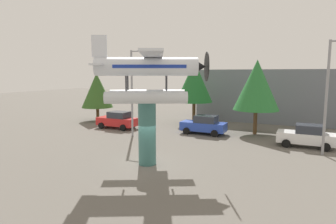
# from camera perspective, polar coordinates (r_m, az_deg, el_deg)

# --- Properties ---
(ground_plane) EXTENTS (140.00, 140.00, 0.00)m
(ground_plane) POSITION_cam_1_polar(r_m,az_deg,el_deg) (18.72, -4.04, -10.13)
(ground_plane) COLOR #605B54
(display_pedestal) EXTENTS (1.10, 1.10, 3.94)m
(display_pedestal) POSITION_cam_1_polar(r_m,az_deg,el_deg) (18.21, -4.10, -4.21)
(display_pedestal) COLOR #386B66
(display_pedestal) RESTS_ON ground
(floatplane_monument) EXTENTS (7.11, 9.73, 4.00)m
(floatplane_monument) POSITION_cam_1_polar(r_m,az_deg,el_deg) (17.82, -3.79, 7.33)
(floatplane_monument) COLOR silver
(floatplane_monument) RESTS_ON display_pedestal
(car_near_red) EXTENTS (4.20, 2.02, 1.76)m
(car_near_red) POSITION_cam_1_polar(r_m,az_deg,el_deg) (30.60, -9.85, -1.55)
(car_near_red) COLOR red
(car_near_red) RESTS_ON ground
(car_mid_blue) EXTENTS (4.20, 2.02, 1.76)m
(car_mid_blue) POSITION_cam_1_polar(r_m,az_deg,el_deg) (27.59, 7.06, -2.49)
(car_mid_blue) COLOR #2847B7
(car_mid_blue) RESTS_ON ground
(car_far_white) EXTENTS (4.20, 2.02, 1.76)m
(car_far_white) POSITION_cam_1_polar(r_m,az_deg,el_deg) (25.04, 25.54, -4.23)
(car_far_white) COLOR white
(car_far_white) RESTS_ON ground
(streetlight_primary) EXTENTS (1.84, 0.28, 7.70)m
(streetlight_primary) POSITION_cam_1_polar(r_m,az_deg,el_deg) (26.16, -6.74, 4.91)
(streetlight_primary) COLOR gray
(streetlight_primary) RESTS_ON ground
(streetlight_secondary) EXTENTS (1.84, 0.28, 7.92)m
(streetlight_secondary) POSITION_cam_1_polar(r_m,az_deg,el_deg) (22.69, 29.18, 3.87)
(streetlight_secondary) COLOR gray
(streetlight_secondary) RESTS_ON ground
(storefront_building) EXTENTS (15.51, 7.26, 6.11)m
(storefront_building) POSITION_cam_1_polar(r_m,az_deg,el_deg) (37.83, 18.66, 3.23)
(storefront_building) COLOR slate
(storefront_building) RESTS_ON ground
(tree_west) EXTENTS (3.69, 3.69, 5.73)m
(tree_west) POSITION_cam_1_polar(r_m,az_deg,el_deg) (35.78, -13.74, 4.15)
(tree_west) COLOR brown
(tree_west) RESTS_ON ground
(tree_east) EXTENTS (4.04, 4.04, 7.03)m
(tree_east) POSITION_cam_1_polar(r_m,az_deg,el_deg) (32.08, 5.16, 5.93)
(tree_east) COLOR brown
(tree_east) RESTS_ON ground
(tree_center_back) EXTENTS (4.18, 4.18, 6.94)m
(tree_center_back) POSITION_cam_1_polar(r_m,az_deg,el_deg) (28.16, 16.97, 5.06)
(tree_center_back) COLOR brown
(tree_center_back) RESTS_ON ground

